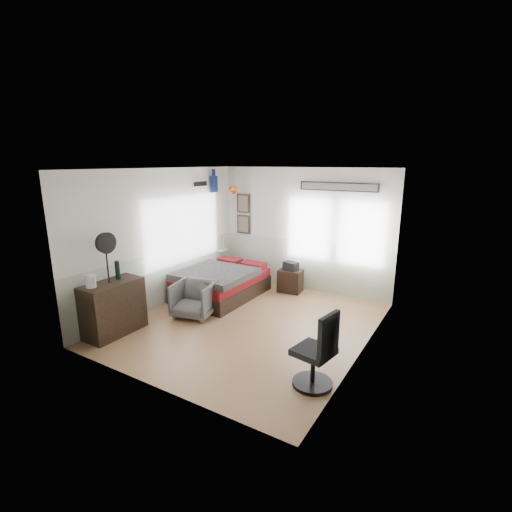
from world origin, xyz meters
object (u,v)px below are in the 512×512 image
at_px(bed, 221,283).
at_px(nightstand, 290,281).
at_px(dresser, 114,308).
at_px(armchair, 194,299).
at_px(task_chair, 317,357).

xyz_separation_m(bed, nightstand, (1.13, 1.04, -0.05)).
relative_size(dresser, armchair, 1.38).
relative_size(bed, dresser, 1.93).
bearing_deg(bed, dresser, -101.67).
distance_m(armchair, task_chair, 2.97).
height_order(armchair, nightstand, armchair).
xyz_separation_m(dresser, task_chair, (3.50, 0.30, -0.03)).
height_order(bed, armchair, armchair).
distance_m(nightstand, task_chair, 3.62).
xyz_separation_m(armchair, nightstand, (0.94, 2.15, -0.08)).
distance_m(bed, nightstand, 1.54).
height_order(dresser, armchair, dresser).
relative_size(bed, task_chair, 1.86).
distance_m(armchair, nightstand, 2.34).
height_order(dresser, nightstand, dresser).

